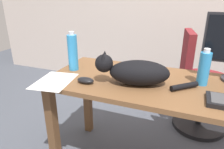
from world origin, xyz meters
The scene contains 7 objects.
desk centered at (0.00, 0.00, 0.61)m, with size 1.66×0.63×0.71m.
office_chair centered at (0.15, 0.69, 0.40)m, with size 0.48×0.48×0.93m.
cat centered at (-0.25, -0.08, 0.79)m, with size 0.60×0.26×0.20m.
computer_mouse centered at (-0.54, -0.18, 0.72)m, with size 0.11×0.06×0.04m, color black.
paper_sheet centered at (-0.74, -0.22, 0.71)m, with size 0.21×0.30×0.00m, color white.
water_bottle centered at (0.13, 0.07, 0.81)m, with size 0.07×0.07×0.22m.
spray_bottle centered at (-0.74, 0.01, 0.84)m, with size 0.07×0.07×0.28m.
Camera 1 is at (0.04, -1.19, 1.22)m, focal length 32.81 mm.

